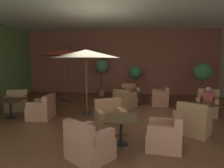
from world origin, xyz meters
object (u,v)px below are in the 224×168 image
Objects in this scene: armchair_front_left_south at (160,98)px; cafe_table_mid_center at (10,103)px; cafe_table_front_left at (138,94)px; cafe_table_front_right at (205,109)px; armchair_front_right_north at (194,123)px; armchair_rear_right_north at (165,136)px; patron_blue_shirt at (208,96)px; armchair_rear_right_east at (110,119)px; armchair_front_right_east at (208,106)px; patio_umbrella_tall_red at (64,53)px; potted_tree_mid_left at (135,75)px; armchair_front_left_east at (125,101)px; armchair_front_left_north at (130,94)px; armchair_mid_center_east at (17,103)px; cafe_table_rear_right at (121,122)px; potted_tree_left_corner at (102,69)px; armchair_mid_center_north at (42,110)px; armchair_rear_right_south at (88,145)px; patio_umbrella_center_beige at (86,54)px; iced_drink_cup at (138,89)px; potted_tree_mid_right at (202,73)px.

armchair_front_left_south is 1.06× the size of cafe_table_mid_center.
cafe_table_front_left is 0.99× the size of cafe_table_front_right.
cafe_table_mid_center is at bearing -149.63° from cafe_table_front_left.
cafe_table_mid_center is at bearing 171.16° from armchair_front_right_north.
patron_blue_shirt reaches higher than armchair_rear_right_north.
armchair_rear_right_east is at bearing -163.63° from cafe_table_front_right.
armchair_front_right_east reaches higher than armchair_rear_right_east.
patio_umbrella_tall_red is (-4.08, 4.89, 2.07)m from armchair_rear_right_north.
potted_tree_mid_left reaches higher than armchair_front_right_east.
armchair_front_left_east is at bearing -22.49° from patio_umbrella_tall_red.
armchair_front_right_north is (1.81, -4.42, 0.01)m from armchair_front_left_north.
armchair_front_right_north is 5.93m from cafe_table_mid_center.
armchair_rear_right_north reaches higher than armchair_mid_center_east.
armchair_mid_center_east is at bearing -141.87° from potted_tree_mid_left.
cafe_table_rear_right is at bearing -32.35° from armchair_mid_center_east.
armchair_front_left_south is at bearing -62.36° from potted_tree_mid_left.
patio_umbrella_tall_red reaches higher than cafe_table_front_right.
potted_tree_left_corner is 1.90m from potted_tree_mid_left.
armchair_front_right_north is at bearing -67.79° from armchair_front_left_north.
cafe_table_front_right is at bearing -49.57° from potted_tree_left_corner.
armchair_front_right_east is at bearing 29.77° from armchair_rear_right_east.
patio_umbrella_tall_red is at bearing 157.51° from armchair_front_left_east.
cafe_table_front_left is 4.19m from armchair_mid_center_north.
patron_blue_shirt reaches higher than cafe_table_mid_center.
armchair_rear_right_south is at bearing -157.15° from armchair_rear_right_north.
armchair_rear_right_north is (3.83, -1.91, -0.01)m from armchair_mid_center_north.
armchair_front_left_south is 0.41× the size of potted_tree_left_corner.
armchair_front_right_east is 6.67m from patio_umbrella_tall_red.
patio_umbrella_tall_red is (-6.06, 1.90, 2.03)m from armchair_front_right_east.
cafe_table_rear_right is 4.09m from patron_blue_shirt.
patio_umbrella_tall_red is at bearing 129.83° from armchair_rear_right_north.
cafe_table_front_left is 0.79× the size of armchair_mid_center_north.
patron_blue_shirt is at bearing 0.37° from armchair_mid_center_east.
cafe_table_rear_right is (0.07, -3.51, 0.22)m from armchair_front_left_east.
armchair_front_left_north is at bearing 61.17° from patio_umbrella_center_beige.
patio_umbrella_center_beige is (-1.05, 1.53, 1.90)m from armchair_rear_right_east.
armchair_mid_center_north is (-5.81, -1.09, -0.03)m from armchair_front_right_east.
armchair_front_left_south is 0.80× the size of armchair_rear_right_south.
iced_drink_cup is at bearing -65.58° from armchair_front_left_north.
cafe_table_front_right and cafe_table_rear_right have the same top height.
potted_tree_mid_right reaches higher than armchair_front_right_north.
patron_blue_shirt is (3.56, 3.63, 0.41)m from armchair_rear_right_south.
armchair_front_left_south is at bearing 32.63° from patio_umbrella_center_beige.
armchair_rear_right_north is at bearing 22.85° from armchair_rear_right_south.
potted_tree_mid_left is (0.35, 6.48, 0.66)m from cafe_table_rear_right.
armchair_rear_right_south is at bearing -140.28° from cafe_table_front_right.
potted_tree_left_corner is (-0.91, 7.36, 1.23)m from armchair_rear_right_south.
armchair_front_right_east is 5.13m from armchair_rear_right_south.
armchair_mid_center_north reaches higher than iced_drink_cup.
potted_tree_mid_left is at bearing 159.46° from potted_tree_mid_right.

